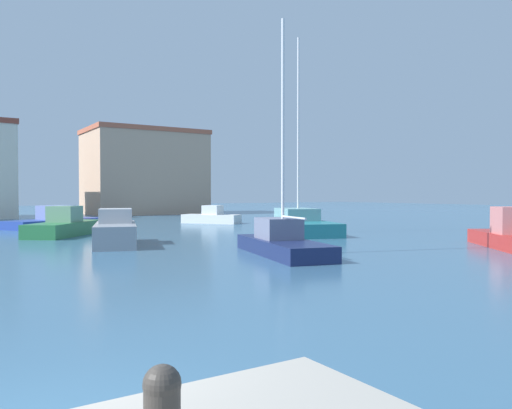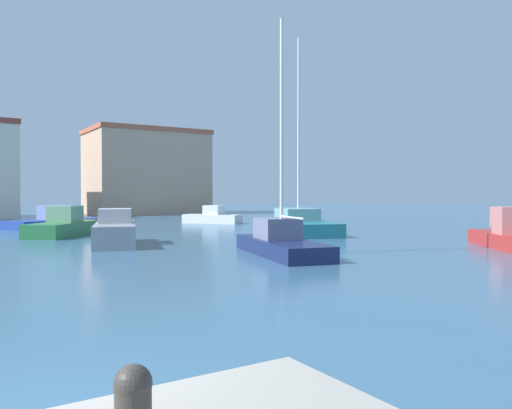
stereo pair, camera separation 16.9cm
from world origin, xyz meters
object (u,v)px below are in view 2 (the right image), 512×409
at_px(motorboat_white_near_pier, 212,217).
at_px(motorboat_red_behind_lamppost, 507,235).
at_px(motorboat_grey_distant_north, 115,231).
at_px(motorboat_green_distant_east, 65,226).
at_px(motorboat_blue_mid_harbor, 58,220).
at_px(sailboat_teal_outer_mooring, 298,224).
at_px(sailboat_navy_inner_mooring, 280,241).

bearing_deg(motorboat_white_near_pier, motorboat_red_behind_lamppost, -83.82).
relative_size(motorboat_grey_distant_north, motorboat_green_distant_east, 0.94).
distance_m(motorboat_blue_mid_harbor, sailboat_teal_outer_mooring, 17.06).
bearing_deg(motorboat_grey_distant_north, sailboat_navy_inner_mooring, -58.62).
xyz_separation_m(sailboat_navy_inner_mooring, motorboat_white_near_pier, (7.13, 19.48, -0.04)).
xyz_separation_m(sailboat_navy_inner_mooring, motorboat_blue_mid_harbor, (-4.13, 21.05, -0.04)).
bearing_deg(sailboat_teal_outer_mooring, motorboat_red_behind_lamppost, -76.67).
relative_size(motorboat_grey_distant_north, sailboat_teal_outer_mooring, 0.47).
relative_size(sailboat_navy_inner_mooring, motorboat_grey_distant_north, 1.67).
relative_size(motorboat_grey_distant_north, motorboat_white_near_pier, 1.17).
height_order(motorboat_red_behind_lamppost, sailboat_teal_outer_mooring, sailboat_teal_outer_mooring).
bearing_deg(motorboat_green_distant_east, motorboat_grey_distant_north, -82.84).
relative_size(sailboat_navy_inner_mooring, sailboat_teal_outer_mooring, 0.78).
bearing_deg(sailboat_navy_inner_mooring, motorboat_red_behind_lamppost, -19.00).
bearing_deg(motorboat_blue_mid_harbor, motorboat_green_distant_east, -97.71).
bearing_deg(motorboat_white_near_pier, motorboat_blue_mid_harbor, 172.09).
bearing_deg(motorboat_red_behind_lamppost, sailboat_teal_outer_mooring, 103.33).
xyz_separation_m(motorboat_blue_mid_harbor, motorboat_white_near_pier, (11.26, -1.57, 0.00)).
distance_m(sailboat_navy_inner_mooring, motorboat_blue_mid_harbor, 21.45).
xyz_separation_m(motorboat_red_behind_lamppost, motorboat_grey_distant_north, (-13.89, 10.34, 0.07)).
height_order(motorboat_blue_mid_harbor, sailboat_teal_outer_mooring, sailboat_teal_outer_mooring).
relative_size(motorboat_red_behind_lamppost, motorboat_blue_mid_harbor, 0.70).
xyz_separation_m(motorboat_green_distant_east, sailboat_teal_outer_mooring, (12.04, -5.65, 0.03)).
distance_m(sailboat_navy_inner_mooring, sailboat_teal_outer_mooring, 10.60).
distance_m(motorboat_green_distant_east, motorboat_white_near_pier, 13.56).
bearing_deg(motorboat_blue_mid_harbor, sailboat_teal_outer_mooring, -49.68).
bearing_deg(sailboat_navy_inner_mooring, sailboat_teal_outer_mooring, 49.32).
bearing_deg(motorboat_white_near_pier, motorboat_grey_distant_north, -132.55).
height_order(motorboat_grey_distant_north, sailboat_teal_outer_mooring, sailboat_teal_outer_mooring).
distance_m(motorboat_red_behind_lamppost, motorboat_grey_distant_north, 17.32).
height_order(sailboat_navy_inner_mooring, motorboat_white_near_pier, sailboat_navy_inner_mooring).
relative_size(motorboat_red_behind_lamppost, sailboat_teal_outer_mooring, 0.44).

